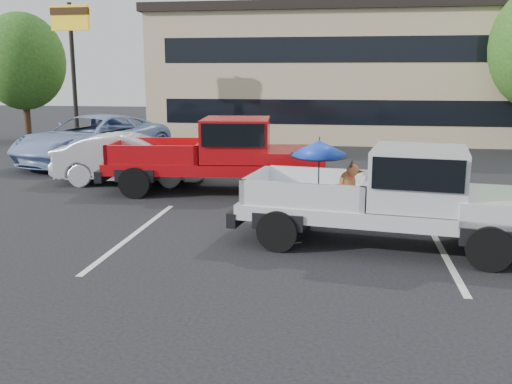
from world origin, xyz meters
TOP-DOWN VIEW (x-y plane):
  - ground at (0.00, 0.00)m, footprint 90.00×90.00m
  - stripe_left at (-3.00, 2.00)m, footprint 0.12×5.00m
  - stripe_right at (3.00, 2.00)m, footprint 0.12×5.00m
  - motel_building at (2.00, 20.99)m, footprint 20.40×8.40m
  - motel_sign at (-10.00, 14.00)m, footprint 1.60×0.22m
  - tree_left at (-14.00, 17.00)m, footprint 3.96×3.96m
  - tree_back at (6.00, 24.00)m, footprint 4.68×4.68m
  - silver_pickup at (2.28, 1.95)m, footprint 5.91×2.76m
  - red_pickup at (-1.92, 6.50)m, footprint 6.28×2.72m
  - silver_sedan at (-5.03, 7.24)m, footprint 4.56×2.03m
  - blue_suv at (-7.80, 10.72)m, footprint 4.70×6.78m

SIDE VIEW (x-z plane):
  - ground at x=0.00m, z-range 0.00..0.00m
  - stripe_left at x=-3.00m, z-range 0.00..0.01m
  - stripe_right at x=3.00m, z-range 0.00..0.01m
  - silver_sedan at x=-5.03m, z-range 0.00..1.45m
  - blue_suv at x=-7.80m, z-range 0.00..1.72m
  - silver_pickup at x=2.28m, z-range 0.02..2.08m
  - red_pickup at x=-1.92m, z-range 0.09..2.10m
  - motel_building at x=2.00m, z-range 0.06..6.36m
  - tree_left at x=-14.00m, z-range 0.72..6.74m
  - tree_back at x=6.00m, z-range 0.86..7.97m
  - motel_sign at x=-10.00m, z-range 1.65..7.65m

